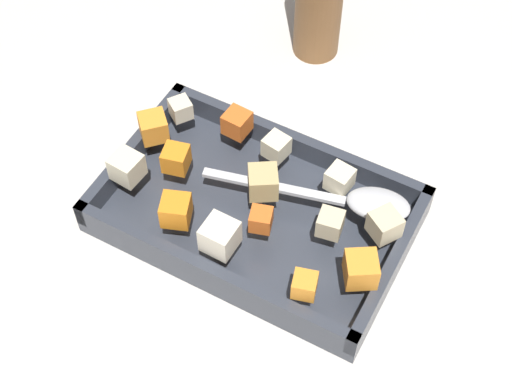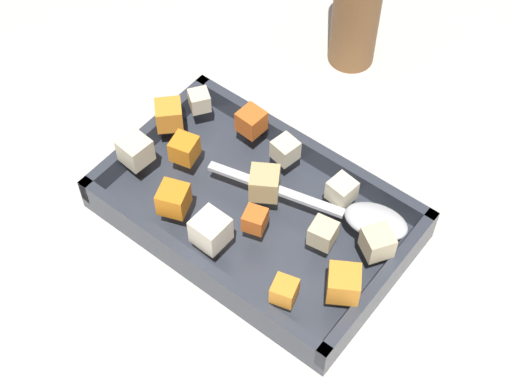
{
  "view_description": "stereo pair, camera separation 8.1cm",
  "coord_description": "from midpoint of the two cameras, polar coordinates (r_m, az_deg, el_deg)",
  "views": [
    {
      "loc": [
        0.22,
        -0.43,
        0.71
      ],
      "look_at": [
        -0.01,
        -0.01,
        0.05
      ],
      "focal_mm": 54.46,
      "sensor_mm": 36.0,
      "label": 1
    },
    {
      "loc": [
        0.29,
        -0.39,
        0.71
      ],
      "look_at": [
        -0.01,
        -0.01,
        0.05
      ],
      "focal_mm": 54.46,
      "sensor_mm": 36.0,
      "label": 2
    }
  ],
  "objects": [
    {
      "name": "ground_plane",
      "position": [
        0.86,
        3.72,
        -2.17
      ],
      "size": [
        4.0,
        4.0,
        0.0
      ],
      "primitive_type": "plane",
      "color": "beige"
    },
    {
      "name": "baking_dish",
      "position": [
        0.84,
        2.75,
        -1.81
      ],
      "size": [
        0.33,
        0.21,
        0.04
      ],
      "color": "#333842",
      "rests_on": "ground_plane"
    },
    {
      "name": "carrot_chunk_rim_edge",
      "position": [
        0.84,
        -2.56,
        3.02
      ],
      "size": [
        0.03,
        0.03,
        0.03
      ],
      "primitive_type": "cube",
      "rotation": [
        0.0,
        0.0,
        4.95
      ],
      "color": "orange",
      "rests_on": "baking_dish"
    },
    {
      "name": "carrot_chunk_front_center",
      "position": [
        0.79,
        2.86,
        -2.25
      ],
      "size": [
        0.03,
        0.03,
        0.02
      ],
      "primitive_type": "cube",
      "rotation": [
        0.0,
        0.0,
        1.87
      ],
      "color": "orange",
      "rests_on": "baking_dish"
    },
    {
      "name": "carrot_chunk_heap_side",
      "position": [
        0.87,
        -3.78,
        5.51
      ],
      "size": [
        0.04,
        0.04,
        0.03
      ],
      "primitive_type": "cube",
      "rotation": [
        0.0,
        0.0,
        5.51
      ],
      "color": "orange",
      "rests_on": "baking_dish"
    },
    {
      "name": "carrot_chunk_corner_sw",
      "position": [
        0.87,
        2.33,
        5.05
      ],
      "size": [
        0.03,
        0.03,
        0.03
      ],
      "primitive_type": "cube",
      "rotation": [
        0.0,
        0.0,
        3.07
      ],
      "color": "orange",
      "rests_on": "baking_dish"
    },
    {
      "name": "carrot_chunk_far_left",
      "position": [
        0.75,
        9.55,
        -6.87
      ],
      "size": [
        0.04,
        0.04,
        0.03
      ],
      "primitive_type": "cube",
      "rotation": [
        0.0,
        0.0,
        0.55
      ],
      "color": "orange",
      "rests_on": "baking_dish"
    },
    {
      "name": "carrot_chunk_near_right",
      "position": [
        0.75,
        5.23,
        -7.47
      ],
      "size": [
        0.03,
        0.03,
        0.02
      ],
      "primitive_type": "cube",
      "rotation": [
        0.0,
        0.0,
        4.99
      ],
      "color": "orange",
      "rests_on": "baking_dish"
    },
    {
      "name": "carrot_chunk_mid_left",
      "position": [
        0.8,
        -3.22,
        -0.72
      ],
      "size": [
        0.04,
        0.04,
        0.03
      ],
      "primitive_type": "cube",
      "rotation": [
        0.0,
        0.0,
        1.93
      ],
      "color": "orange",
      "rests_on": "baking_dish"
    },
    {
      "name": "potato_chunk_corner_ne",
      "position": [
        0.79,
        11.86,
        -3.86
      ],
      "size": [
        0.04,
        0.04,
        0.03
      ],
      "primitive_type": "cube",
      "rotation": [
        0.0,
        0.0,
        5.71
      ],
      "color": "beige",
      "rests_on": "baking_dish"
    },
    {
      "name": "potato_chunk_heap_top",
      "position": [
        0.84,
        4.91,
        2.93
      ],
      "size": [
        0.03,
        0.03,
        0.02
      ],
      "primitive_type": "cube",
      "rotation": [
        0.0,
        0.0,
        2.96
      ],
      "color": "beige",
      "rests_on": "baking_dish"
    },
    {
      "name": "potato_chunk_center",
      "position": [
        0.78,
        7.9,
        -3.23
      ],
      "size": [
        0.03,
        0.03,
        0.02
      ],
      "primitive_type": "cube",
      "rotation": [
        0.0,
        0.0,
        1.73
      ],
      "color": "beige",
      "rests_on": "baking_dish"
    },
    {
      "name": "potato_chunk_under_handle",
      "position": [
        0.84,
        -6.16,
        2.87
      ],
      "size": [
        0.03,
        0.03,
        0.03
      ],
      "primitive_type": "cube",
      "rotation": [
        0.0,
        0.0,
        1.49
      ],
      "color": "beige",
      "rests_on": "baking_dish"
    },
    {
      "name": "potato_chunk_mid_right",
      "position": [
        0.82,
        9.15,
        -0.07
      ],
      "size": [
        0.03,
        0.03,
        0.03
      ],
      "primitive_type": "cube",
      "rotation": [
        0.0,
        0.0,
        3.01
      ],
      "color": "beige",
      "rests_on": "baking_dish"
    },
    {
      "name": "potato_chunk_corner_se",
      "position": [
        0.81,
        3.68,
        0.67
      ],
      "size": [
        0.04,
        0.04,
        0.03
      ],
      "primitive_type": "cube",
      "rotation": [
        0.0,
        0.0,
        0.56
      ],
      "color": "tan",
      "rests_on": "baking_dish"
    },
    {
      "name": "parsnip_chunk_corner_nw",
      "position": [
        0.77,
        -0.37,
        -3.04
      ],
      "size": [
        0.03,
        0.03,
        0.03
      ],
      "primitive_type": "cube",
      "rotation": [
        0.0,
        0.0,
        3.12
      ],
      "color": "silver",
      "rests_on": "baking_dish"
    },
    {
      "name": "parsnip_chunk_back_center",
      "position": [
        0.89,
        -1.58,
        6.58
      ],
      "size": [
        0.03,
        0.03,
        0.02
      ],
      "primitive_type": "cube",
      "rotation": [
        0.0,
        0.0,
        4.1
      ],
      "color": "beige",
      "rests_on": "baking_dish"
    },
    {
      "name": "serving_spoon",
      "position": [
        0.81,
        10.74,
        -2.02
      ],
      "size": [
        0.22,
        0.08,
        0.02
      ],
      "rotation": [
        0.0,
        0.0,
        3.38
      ],
      "color": "silver",
      "rests_on": "baking_dish"
    }
  ]
}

